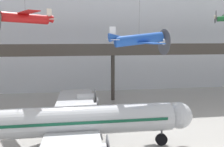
% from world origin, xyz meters
% --- Properties ---
extents(hangar_back_wall, '(140.00, 3.00, 26.68)m').
position_xyz_m(hangar_back_wall, '(0.00, 31.76, 13.34)').
color(hangar_back_wall, silver).
rests_on(hangar_back_wall, ground).
extents(mezzanine_walkway, '(110.00, 3.20, 10.62)m').
position_xyz_m(mezzanine_walkway, '(0.00, 22.09, 8.93)').
color(mezzanine_walkway, '#38332D').
rests_on(mezzanine_walkway, ground).
extents(airliner_silver_main, '(27.94, 31.47, 9.04)m').
position_xyz_m(airliner_silver_main, '(-7.55, 4.98, 3.29)').
color(airliner_silver_main, '#B7BABF').
rests_on(airliner_silver_main, ground).
extents(suspended_plane_red_highwing, '(7.86, 8.71, 8.15)m').
position_xyz_m(suspended_plane_red_highwing, '(-13.01, 15.13, 14.33)').
color(suspended_plane_red_highwing, red).
extents(suspended_plane_blue_trainer, '(7.24, 8.84, 10.92)m').
position_xyz_m(suspended_plane_blue_trainer, '(1.01, 8.45, 11.47)').
color(suspended_plane_blue_trainer, '#1E4CAD').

